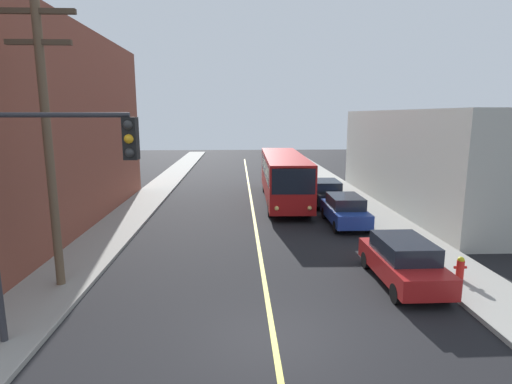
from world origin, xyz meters
The scene contains 12 objects.
ground_plane centered at (0.00, 0.00, 0.00)m, with size 120.00×120.00×0.00m, color black.
sidewalk_left centered at (-7.25, 10.00, 0.07)m, with size 2.50×90.00×0.15m, color gray.
sidewalk_right centered at (7.25, 10.00, 0.07)m, with size 2.50×90.00×0.15m, color gray.
lane_stripe_center centered at (0.00, 15.00, 0.01)m, with size 0.16×60.00×0.01m, color #D8CC4C.
building_right_warehouse centered at (14.50, 15.77, 3.07)m, with size 12.00×18.71×6.15m.
city_bus centered at (2.20, 17.58, 1.82)m, with size 2.83×12.20×3.20m.
parked_car_red centered at (4.83, 3.53, 0.84)m, with size 1.85×4.41×1.62m.
parked_car_blue centered at (4.81, 11.28, 0.84)m, with size 1.86×4.42×1.62m.
parked_car_black centered at (4.90, 16.44, 0.84)m, with size 1.90×4.44×1.62m.
utility_pole_near centered at (-7.01, 3.69, 5.34)m, with size 2.40×0.28×9.40m.
traffic_signal_left_corner centered at (-5.41, 0.08, 4.30)m, with size 3.75×0.48×6.00m.
fire_hydrant centered at (6.85, 3.43, 0.58)m, with size 0.44×0.26×0.84m.
Camera 1 is at (-0.92, -9.76, 5.85)m, focal length 28.60 mm.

